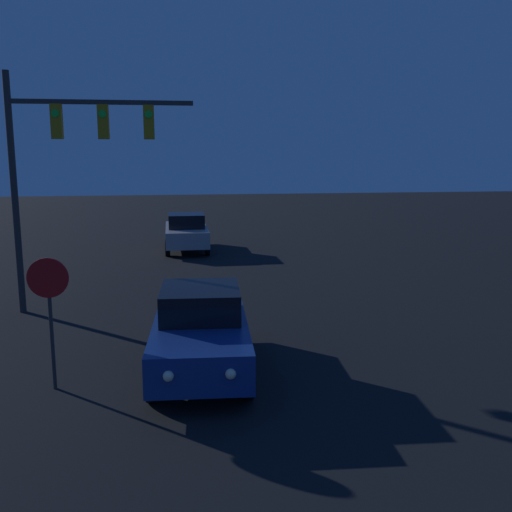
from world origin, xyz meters
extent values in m
cube|color=navy|center=(-1.50, 10.29, 0.72)|extent=(2.09, 4.43, 0.71)
cube|color=black|center=(-1.48, 10.51, 1.37)|extent=(1.66, 1.83, 0.60)
cylinder|color=black|center=(-0.74, 8.90, 0.37)|extent=(0.25, 0.75, 0.74)
cylinder|color=black|center=(-2.42, 9.01, 0.37)|extent=(0.25, 0.75, 0.74)
cylinder|color=black|center=(-0.58, 11.58, 0.37)|extent=(0.25, 0.75, 0.74)
cylinder|color=black|center=(-2.25, 11.68, 0.37)|extent=(0.25, 0.75, 0.74)
sphere|color=#F9EFC6|center=(-1.13, 8.08, 0.79)|extent=(0.18, 0.18, 0.18)
sphere|color=#F9EFC6|center=(-2.13, 8.15, 0.79)|extent=(0.18, 0.18, 0.18)
cube|color=#99999E|center=(-1.34, 24.86, 0.72)|extent=(1.83, 4.33, 0.71)
cube|color=black|center=(-1.34, 24.64, 1.37)|extent=(1.55, 1.74, 0.60)
cylinder|color=black|center=(-2.18, 26.20, 0.37)|extent=(0.20, 0.74, 0.74)
cylinder|color=black|center=(-0.50, 26.20, 0.37)|extent=(0.20, 0.74, 0.74)
cylinder|color=black|center=(-2.18, 23.52, 0.37)|extent=(0.20, 0.74, 0.74)
cylinder|color=black|center=(-0.50, 23.52, 0.37)|extent=(0.20, 0.74, 0.74)
sphere|color=#F9EFC6|center=(-1.84, 27.04, 0.79)|extent=(0.18, 0.18, 0.18)
sphere|color=#F9EFC6|center=(-0.83, 27.04, 0.79)|extent=(0.18, 0.18, 0.18)
cylinder|color=#2D2D2D|center=(-6.12, 15.37, 3.21)|extent=(0.18, 0.18, 6.41)
cube|color=#2D2D2D|center=(-3.73, 15.37, 5.64)|extent=(4.78, 0.12, 0.12)
cube|color=#A57F14|center=(-4.92, 15.37, 5.13)|extent=(0.28, 0.28, 0.90)
cylinder|color=green|center=(-4.92, 15.22, 5.34)|extent=(0.20, 0.02, 0.20)
cube|color=#A57F14|center=(-3.73, 15.37, 5.13)|extent=(0.28, 0.28, 0.90)
cylinder|color=green|center=(-3.73, 15.22, 5.34)|extent=(0.20, 0.02, 0.20)
cube|color=#A57F14|center=(-2.54, 15.37, 5.13)|extent=(0.28, 0.28, 0.90)
cylinder|color=green|center=(-2.54, 15.22, 5.34)|extent=(0.20, 0.02, 0.20)
cylinder|color=#2D2D2D|center=(-4.24, 9.83, 1.24)|extent=(0.07, 0.07, 2.48)
cylinder|color=red|center=(-4.24, 9.81, 2.11)|extent=(0.73, 0.03, 0.73)
camera|label=1|loc=(-2.03, -0.61, 4.32)|focal=40.00mm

